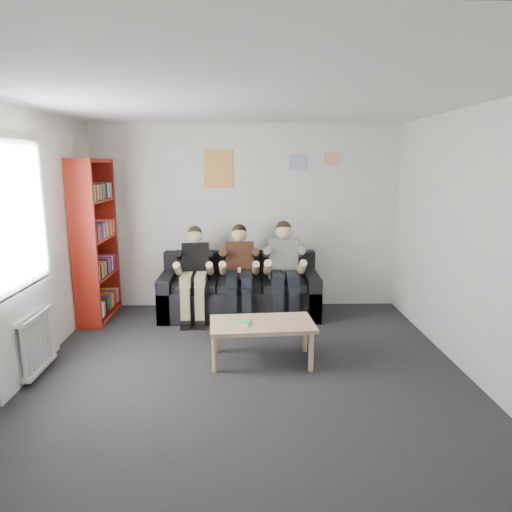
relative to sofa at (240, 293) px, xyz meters
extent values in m
plane|color=black|center=(0.10, -2.08, -0.31)|extent=(5.00, 5.00, 0.00)
plane|color=white|center=(0.10, -2.08, 2.39)|extent=(5.00, 5.00, 0.00)
plane|color=white|center=(0.10, 0.42, 1.04)|extent=(4.50, 0.00, 4.50)
plane|color=white|center=(0.10, -4.58, 1.04)|extent=(4.50, 0.00, 4.50)
plane|color=white|center=(-2.15, -2.08, 1.04)|extent=(0.00, 5.00, 5.00)
plane|color=white|center=(2.35, -2.08, 1.04)|extent=(0.00, 5.00, 5.00)
cube|color=black|center=(0.00, -0.04, -0.10)|extent=(2.22, 0.91, 0.42)
cube|color=black|center=(0.00, 0.31, 0.33)|extent=(2.22, 0.20, 0.43)
cube|color=black|center=(-1.02, -0.04, -0.01)|extent=(0.18, 0.91, 0.61)
cube|color=black|center=(1.02, -0.04, -0.01)|extent=(0.18, 0.91, 0.61)
cube|color=black|center=(0.00, -0.12, 0.17)|extent=(1.86, 0.63, 0.10)
cube|color=maroon|center=(-1.96, -0.12, 0.79)|extent=(0.33, 0.99, 2.20)
cube|color=tan|center=(0.26, -1.62, 0.12)|extent=(1.12, 0.62, 0.04)
cylinder|color=tan|center=(-0.25, -1.88, -0.11)|extent=(0.06, 0.06, 0.40)
cylinder|color=tan|center=(0.76, -1.88, -0.11)|extent=(0.06, 0.06, 0.40)
cylinder|color=tan|center=(-0.25, -1.37, -0.11)|extent=(0.06, 0.06, 0.40)
cylinder|color=tan|center=(0.76, -1.37, -0.11)|extent=(0.06, 0.06, 0.40)
cube|color=silver|center=(0.03, -1.68, 0.15)|extent=(0.17, 0.12, 0.01)
cube|color=#46C54B|center=(0.05, -1.65, 0.16)|extent=(0.17, 0.12, 0.01)
cube|color=black|center=(-0.62, 0.00, 0.47)|extent=(0.38, 0.28, 0.54)
sphere|color=#DAB385|center=(-0.62, -0.04, 0.84)|extent=(0.21, 0.21, 0.21)
sphere|color=black|center=(-0.62, -0.02, 0.88)|extent=(0.20, 0.20, 0.20)
cube|color=gray|center=(-0.62, -0.28, 0.28)|extent=(0.34, 0.44, 0.14)
cube|color=gray|center=(-0.62, -0.49, -0.05)|extent=(0.32, 0.13, 0.52)
cube|color=black|center=(-0.62, -0.55, -0.26)|extent=(0.32, 0.25, 0.10)
cube|color=#442816|center=(0.00, 0.00, 0.48)|extent=(0.39, 0.29, 0.55)
sphere|color=#DAB385|center=(0.00, -0.03, 0.86)|extent=(0.21, 0.21, 0.21)
sphere|color=black|center=(0.00, -0.02, 0.89)|extent=(0.21, 0.21, 0.21)
cube|color=black|center=(0.00, -0.29, 0.28)|extent=(0.35, 0.45, 0.15)
cube|color=black|center=(0.00, -0.50, -0.05)|extent=(0.33, 0.14, 0.52)
cube|color=black|center=(0.00, -0.56, -0.26)|extent=(0.33, 0.25, 0.10)
cube|color=silver|center=(0.00, -0.39, 0.43)|extent=(0.04, 0.14, 0.04)
cube|color=white|center=(0.62, 0.01, 0.49)|extent=(0.41, 0.30, 0.58)
sphere|color=#DAB385|center=(0.62, -0.03, 0.90)|extent=(0.23, 0.23, 0.23)
sphere|color=black|center=(0.62, -0.02, 0.93)|extent=(0.22, 0.22, 0.22)
cube|color=black|center=(0.62, -0.30, 0.29)|extent=(0.37, 0.47, 0.15)
cube|color=black|center=(0.62, -0.53, -0.05)|extent=(0.35, 0.14, 0.52)
cube|color=black|center=(0.62, -0.59, -0.26)|extent=(0.35, 0.27, 0.10)
cylinder|color=white|center=(-2.05, -2.16, 0.04)|extent=(0.06, 0.06, 0.60)
cylinder|color=white|center=(-2.05, -2.08, 0.04)|extent=(0.06, 0.06, 0.60)
cylinder|color=white|center=(-2.05, -2.00, 0.04)|extent=(0.06, 0.06, 0.60)
cylinder|color=white|center=(-2.05, -1.92, 0.04)|extent=(0.06, 0.06, 0.60)
cylinder|color=white|center=(-2.05, -1.84, 0.04)|extent=(0.06, 0.06, 0.60)
cylinder|color=white|center=(-2.05, -1.76, 0.04)|extent=(0.06, 0.06, 0.60)
cylinder|color=white|center=(-2.05, -1.68, 0.04)|extent=(0.06, 0.06, 0.60)
cylinder|color=white|center=(-2.05, -1.60, 0.04)|extent=(0.06, 0.06, 0.60)
cube|color=white|center=(-2.05, -1.88, -0.24)|extent=(0.10, 0.64, 0.04)
cube|color=white|center=(-2.05, -1.88, 0.32)|extent=(0.10, 0.64, 0.04)
cube|color=white|center=(-2.13, -1.88, 1.34)|extent=(0.02, 1.00, 1.30)
cube|color=silver|center=(-2.12, -1.88, 2.02)|extent=(0.05, 1.12, 0.06)
cube|color=silver|center=(-2.12, -1.88, 0.66)|extent=(0.05, 1.12, 0.06)
cube|color=silver|center=(-2.12, -1.88, 0.14)|extent=(0.03, 1.30, 0.90)
cube|color=gold|center=(-0.30, 0.41, 1.74)|extent=(0.42, 0.01, 0.55)
cube|color=#3872C0|center=(0.85, 0.41, 1.84)|extent=(0.25, 0.01, 0.20)
cube|color=#E146B1|center=(1.35, 0.41, 1.89)|extent=(0.22, 0.01, 0.18)
cube|color=white|center=(-0.90, 0.41, 1.94)|extent=(0.20, 0.01, 0.14)
camera|label=1|loc=(0.07, -6.31, 1.83)|focal=32.00mm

